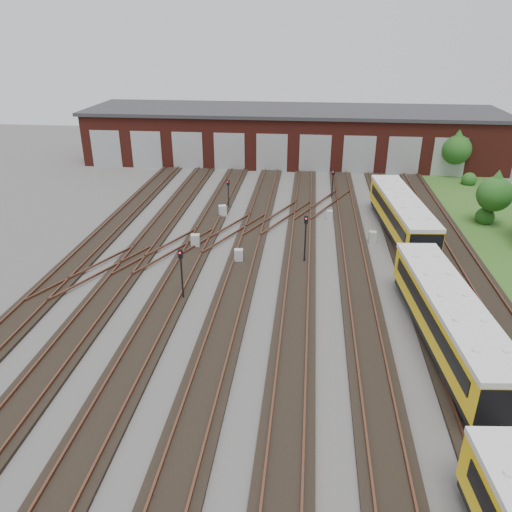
# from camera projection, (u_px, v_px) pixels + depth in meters

# --- Properties ---
(ground) EXTENTS (120.00, 120.00, 0.00)m
(ground) POSITION_uv_depth(u_px,v_px,m) (258.00, 331.00, 28.07)
(ground) COLOR #4B4946
(ground) RESTS_ON ground
(track_network) EXTENTS (30.40, 70.00, 0.33)m
(track_network) POSITION_uv_depth(u_px,v_px,m) (257.00, 324.00, 28.57)
(track_network) COLOR black
(track_network) RESTS_ON ground
(maintenance_shed) EXTENTS (51.00, 12.50, 6.35)m
(maintenance_shed) POSITION_uv_depth(u_px,v_px,m) (291.00, 135.00, 62.80)
(maintenance_shed) COLOR #551D15
(maintenance_shed) RESTS_ON ground
(metro_train) EXTENTS (3.66, 45.81, 2.82)m
(metro_train) POSITION_uv_depth(u_px,v_px,m) (448.00, 319.00, 25.93)
(metro_train) COLOR black
(metro_train) RESTS_ON ground
(signal_mast_0) EXTENTS (0.28, 0.26, 3.44)m
(signal_mast_0) POSITION_uv_depth(u_px,v_px,m) (181.00, 268.00, 30.41)
(signal_mast_0) COLOR black
(signal_mast_0) RESTS_ON ground
(signal_mast_1) EXTENTS (0.25, 0.24, 2.74)m
(signal_mast_1) POSITION_uv_depth(u_px,v_px,m) (228.00, 191.00, 46.18)
(signal_mast_1) COLOR black
(signal_mast_1) RESTS_ON ground
(signal_mast_2) EXTENTS (0.28, 0.26, 2.80)m
(signal_mast_2) POSITION_uv_depth(u_px,v_px,m) (333.00, 180.00, 49.22)
(signal_mast_2) COLOR black
(signal_mast_2) RESTS_ON ground
(signal_mast_3) EXTENTS (0.27, 0.26, 3.63)m
(signal_mast_3) POSITION_uv_depth(u_px,v_px,m) (305.00, 234.00, 35.20)
(signal_mast_3) COLOR black
(signal_mast_3) RESTS_ON ground
(relay_cabinet_0) EXTENTS (0.71, 0.62, 1.09)m
(relay_cabinet_0) POSITION_uv_depth(u_px,v_px,m) (195.00, 241.00, 38.44)
(relay_cabinet_0) COLOR #ACAFB1
(relay_cabinet_0) RESTS_ON ground
(relay_cabinet_1) EXTENTS (0.80, 0.74, 1.10)m
(relay_cabinet_1) POSITION_uv_depth(u_px,v_px,m) (223.00, 211.00, 44.63)
(relay_cabinet_1) COLOR #ACAFB1
(relay_cabinet_1) RESTS_ON ground
(relay_cabinet_2) EXTENTS (0.67, 0.58, 1.02)m
(relay_cabinet_2) POSITION_uv_depth(u_px,v_px,m) (239.00, 256.00, 36.08)
(relay_cabinet_2) COLOR #ACAFB1
(relay_cabinet_2) RESTS_ON ground
(relay_cabinet_3) EXTENTS (0.52, 0.44, 0.85)m
(relay_cabinet_3) POSITION_uv_depth(u_px,v_px,m) (329.00, 215.00, 44.09)
(relay_cabinet_3) COLOR #ACAFB1
(relay_cabinet_3) RESTS_ON ground
(relay_cabinet_4) EXTENTS (0.57, 0.48, 0.92)m
(relay_cabinet_4) POSITION_uv_depth(u_px,v_px,m) (372.00, 237.00, 39.43)
(relay_cabinet_4) COLOR #ACAFB1
(relay_cabinet_4) RESTS_ON ground
(tree_0) EXTENTS (3.27, 3.27, 5.42)m
(tree_0) POSITION_uv_depth(u_px,v_px,m) (457.00, 146.00, 55.50)
(tree_0) COLOR black
(tree_0) RESTS_ON ground
(tree_1) EXTENTS (2.95, 2.95, 4.88)m
(tree_1) POSITION_uv_depth(u_px,v_px,m) (496.00, 190.00, 41.79)
(tree_1) COLOR black
(tree_1) RESTS_ON ground
(bush_1) EXTENTS (1.61, 1.61, 1.61)m
(bush_1) POSITION_uv_depth(u_px,v_px,m) (485.00, 214.00, 43.25)
(bush_1) COLOR #1E4915
(bush_1) RESTS_ON ground
(bush_2) EXTENTS (1.57, 1.57, 1.57)m
(bush_2) POSITION_uv_depth(u_px,v_px,m) (469.00, 178.00, 53.69)
(bush_2) COLOR #1E4915
(bush_2) RESTS_ON ground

